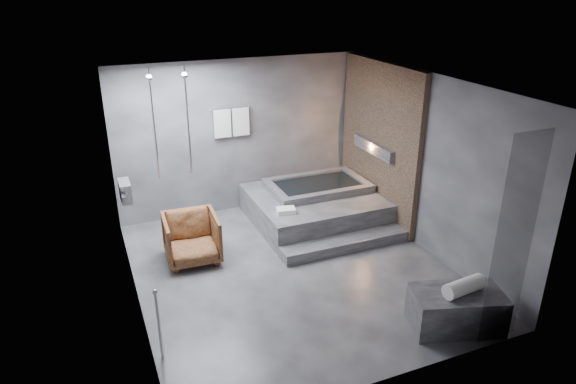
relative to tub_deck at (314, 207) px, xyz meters
name	(u,v)px	position (x,y,z in m)	size (l,w,h in m)	color
room	(311,153)	(-0.65, -1.21, 1.48)	(5.00, 5.04, 2.82)	#323235
tub_deck	(314,207)	(0.00, 0.00, 0.00)	(2.20, 2.00, 0.50)	#37373A
tub_step	(345,244)	(0.00, -1.18, -0.16)	(2.20, 0.36, 0.18)	#37373A
concrete_bench	(456,310)	(0.32, -3.49, 0.00)	(1.11, 0.61, 0.50)	#2D2D2F
driftwood_chair	(192,238)	(-2.36, -0.58, 0.13)	(0.80, 0.83, 0.75)	#402110
rolled_towel	(464,287)	(0.36, -3.52, 0.35)	(0.20, 0.20, 0.55)	white
deck_towel	(286,210)	(-0.77, -0.52, 0.29)	(0.30, 0.22, 0.08)	white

